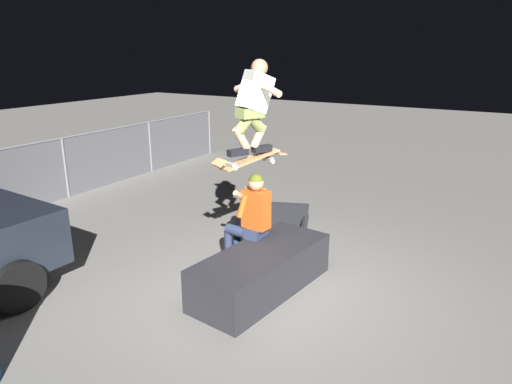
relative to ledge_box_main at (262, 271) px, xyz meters
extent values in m
plane|color=gray|center=(0.06, -0.01, -0.26)|extent=(40.00, 40.00, 0.00)
cube|color=#28282D|center=(0.00, 0.00, 0.00)|extent=(2.01, 1.00, 0.52)
cube|color=#2D3856|center=(0.36, 0.30, 0.32)|extent=(0.32, 0.20, 0.12)
cube|color=#D15119|center=(0.36, 0.30, 0.63)|extent=(0.24, 0.36, 0.50)
sphere|color=tan|center=(0.36, 0.30, 0.98)|extent=(0.20, 0.20, 0.20)
sphere|color=#555E19|center=(0.36, 0.30, 1.00)|extent=(0.19, 0.19, 0.19)
cylinder|color=#D15119|center=(0.17, 0.38, 0.71)|extent=(0.20, 0.10, 0.29)
cylinder|color=tan|center=(0.26, 0.47, 0.81)|extent=(0.24, 0.10, 0.19)
cylinder|color=#D15119|center=(0.57, 0.33, 0.71)|extent=(0.20, 0.10, 0.29)
cylinder|color=tan|center=(0.50, 0.44, 0.81)|extent=(0.24, 0.10, 0.19)
cylinder|color=#2D3856|center=(0.29, 0.51, 0.30)|extent=(0.19, 0.41, 0.14)
cylinder|color=#2D3856|center=(0.32, 0.70, 0.02)|extent=(0.11, 0.11, 0.48)
cube|color=black|center=(0.32, 0.75, -0.22)|extent=(0.13, 0.27, 0.08)
cylinder|color=#2D3856|center=(0.47, 0.48, 0.30)|extent=(0.19, 0.41, 0.14)
cylinder|color=#2D3856|center=(0.50, 0.68, 0.02)|extent=(0.11, 0.11, 0.48)
cube|color=black|center=(0.50, 0.73, -0.22)|extent=(0.13, 0.27, 0.08)
cube|color=#AD8451|center=(0.33, 0.36, 1.28)|extent=(0.80, 0.50, 0.17)
cube|color=#AD8451|center=(0.74, 0.18, 1.30)|extent=(0.19, 0.23, 0.03)
cube|color=#AD8451|center=(-0.09, 0.54, 1.30)|extent=(0.18, 0.23, 0.08)
cube|color=#99999E|center=(0.58, 0.25, 1.26)|extent=(0.12, 0.17, 0.04)
cylinder|color=white|center=(0.62, 0.33, 1.23)|extent=(0.06, 0.05, 0.05)
cylinder|color=white|center=(0.55, 0.17, 1.23)|extent=(0.06, 0.05, 0.05)
cube|color=#99999E|center=(0.07, 0.47, 1.26)|extent=(0.12, 0.17, 0.04)
cylinder|color=white|center=(0.11, 0.56, 1.23)|extent=(0.06, 0.05, 0.05)
cylinder|color=white|center=(0.03, 0.39, 1.23)|extent=(0.06, 0.05, 0.05)
cube|color=black|center=(0.49, 0.29, 1.39)|extent=(0.28, 0.20, 0.08)
cube|color=black|center=(0.16, 0.43, 1.39)|extent=(0.28, 0.20, 0.08)
cylinder|color=tan|center=(0.44, 0.31, 1.55)|extent=(0.26, 0.19, 0.31)
cylinder|color=olive|center=(0.38, 0.34, 1.75)|extent=(0.36, 0.25, 0.33)
cylinder|color=tan|center=(0.21, 0.41, 1.55)|extent=(0.26, 0.19, 0.31)
cylinder|color=olive|center=(0.28, 0.38, 1.75)|extent=(0.36, 0.25, 0.33)
cube|color=olive|center=(0.33, 0.36, 1.85)|extent=(0.35, 0.30, 0.12)
cube|color=silver|center=(0.40, 0.33, 2.09)|extent=(0.50, 0.38, 0.52)
sphere|color=tan|center=(0.46, 0.31, 2.37)|extent=(0.20, 0.20, 0.20)
cylinder|color=tan|center=(0.51, 0.52, 2.15)|extent=(0.25, 0.44, 0.19)
cylinder|color=tan|center=(0.33, 0.12, 2.15)|extent=(0.25, 0.44, 0.19)
cube|color=#28282D|center=(1.91, 0.73, -0.23)|extent=(1.40, 1.22, 0.06)
cube|color=#28282D|center=(1.91, 0.73, -0.16)|extent=(1.36, 1.20, 0.37)
cube|color=#28282D|center=(1.91, 1.13, -0.17)|extent=(1.00, 0.42, 0.17)
cube|color=#28282D|center=(1.91, 0.34, -0.17)|extent=(1.00, 0.42, 0.17)
cylinder|color=slate|center=(1.26, 5.22, 0.34)|extent=(0.05, 0.05, 1.19)
cylinder|color=slate|center=(3.66, 5.22, 0.34)|extent=(0.05, 0.05, 1.19)
cylinder|color=slate|center=(6.06, 5.22, 0.34)|extent=(0.05, 0.05, 1.19)
cylinder|color=slate|center=(0.06, 5.22, 0.93)|extent=(12.00, 0.04, 0.04)
cube|color=#59595E|center=(0.06, 5.22, 0.34)|extent=(12.00, 0.01, 1.19)
cylinder|color=black|center=(-1.79, 2.15, 0.04)|extent=(0.61, 0.25, 0.60)
camera|label=1|loc=(-4.39, -2.52, 2.57)|focal=32.26mm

